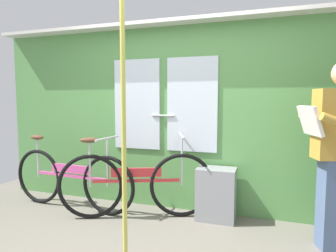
# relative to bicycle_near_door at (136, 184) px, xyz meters

# --- Properties ---
(train_door_wall) EXTENTS (4.91, 0.28, 2.23)m
(train_door_wall) POSITION_rel_bicycle_near_door_xyz_m (0.39, 0.44, 0.78)
(train_door_wall) COLOR #56934C
(train_door_wall) RESTS_ON ground_plane
(bicycle_near_door) EXTENTS (1.64, 0.74, 0.94)m
(bicycle_near_door) POSITION_rel_bicycle_near_door_xyz_m (0.00, 0.00, 0.00)
(bicycle_near_door) COLOR black
(bicycle_near_door) RESTS_ON ground_plane
(bicycle_leaning_behind) EXTENTS (1.75, 0.44, 0.91)m
(bicycle_leaning_behind) POSITION_rel_bicycle_near_door_xyz_m (-0.86, 0.00, -0.02)
(bicycle_leaning_behind) COLOR black
(bicycle_leaning_behind) RESTS_ON ground_plane
(trash_bin_by_wall) EXTENTS (0.42, 0.28, 0.58)m
(trash_bin_by_wall) POSITION_rel_bicycle_near_door_xyz_m (0.87, 0.23, -0.10)
(trash_bin_by_wall) COLOR gray
(trash_bin_by_wall) RESTS_ON ground_plane
(handrail_pole) EXTENTS (0.04, 0.04, 2.19)m
(handrail_pole) POSITION_rel_bicycle_near_door_xyz_m (0.38, -1.03, 0.71)
(handrail_pole) COLOR #C6C14C
(handrail_pole) RESTS_ON ground_plane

